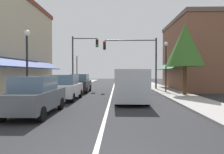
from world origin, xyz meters
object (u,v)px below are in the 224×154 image
Objects in this scene: parked_car_nearest_left at (35,96)px; van_in_lane at (131,84)px; parked_car_second_left at (66,87)px; street_lamp_left_near at (27,54)px; traffic_signal_mast_arm at (137,54)px; parked_car_third_left at (80,83)px; street_lamp_left_far at (77,65)px; street_lamp_right_mid at (166,59)px; traffic_signal_left_corner at (81,54)px; tree_right_near at (185,46)px.

van_in_lane reaches higher than parked_car_nearest_left.
street_lamp_left_near is at bearing -130.27° from parked_car_second_left.
street_lamp_left_near is (-7.63, -10.76, -0.94)m from traffic_signal_mast_arm.
parked_car_third_left is 8.65m from street_lamp_left_far.
street_lamp_right_mid reaches higher than parked_car_third_left.
traffic_signal_left_corner reaches higher than parked_car_second_left.
traffic_signal_left_corner is (-0.72, 9.92, 3.18)m from parked_car_second_left.
street_lamp_right_mid is at bearing -55.60° from traffic_signal_mast_arm.
traffic_signal_mast_arm is at bearing 54.67° from street_lamp_left_near.
parked_car_nearest_left is at bearing -84.52° from street_lamp_left_far.
street_lamp_left_far is at bearing 90.41° from street_lamp_left_near.
street_lamp_right_mid reaches higher than street_lamp_left_far.
van_in_lane is 0.89× the size of tree_right_near.
street_lamp_right_mid is 1.11× the size of street_lamp_left_far.
parked_car_second_left is 0.85× the size of street_lamp_right_mid.
parked_car_third_left is 0.71× the size of tree_right_near.
street_lamp_left_near is (-6.29, -1.30, 1.90)m from van_in_lane.
parked_car_second_left is at bearing 88.68° from parked_car_nearest_left.
traffic_signal_left_corner reaches higher than street_lamp_left_near.
van_in_lane is 0.87× the size of traffic_signal_mast_arm.
street_lamp_left_near is (-1.79, -2.10, 2.17)m from parked_car_second_left.
traffic_signal_left_corner is (-6.55, 1.26, 0.08)m from traffic_signal_mast_arm.
street_lamp_left_near is 11.89m from tree_right_near.
traffic_signal_mast_arm is at bearing 28.70° from parked_car_third_left.
traffic_signal_left_corner is (-0.60, 14.99, 3.18)m from parked_car_nearest_left.
traffic_signal_mast_arm is 1.24× the size of street_lamp_right_mid.
van_in_lane is 1.08× the size of street_lamp_right_mid.
traffic_signal_mast_arm is 4.25m from street_lamp_right_mid.
parked_car_nearest_left is 0.69× the size of traffic_signal_mast_arm.
street_lamp_left_far is at bearing 147.50° from traffic_signal_mast_arm.
parked_car_third_left is at bearing -76.76° from street_lamp_left_far.
street_lamp_left_near is at bearing -104.02° from parked_car_third_left.
parked_car_third_left is 0.95× the size of street_lamp_left_far.
street_lamp_right_mid is (8.91, -4.72, -0.82)m from traffic_signal_left_corner.
parked_car_third_left is 5.57m from traffic_signal_left_corner.
street_lamp_right_mid is at bearing -1.91° from parked_car_third_left.
parked_car_second_left is at bearing 49.50° from street_lamp_left_near.
street_lamp_left_far is (-1.92, 8.18, 2.08)m from parked_car_third_left.
tree_right_near is (9.82, -7.37, 0.05)m from traffic_signal_left_corner.
parked_car_second_left is 0.69× the size of traffic_signal_mast_arm.
parked_car_second_left is (0.11, 5.07, 0.00)m from parked_car_nearest_left.
parked_car_second_left is 13.88m from street_lamp_left_far.
tree_right_near reaches higher than parked_car_nearest_left.
street_lamp_left_near is at bearing -156.89° from tree_right_near.
van_in_lane is 15.86m from street_lamp_left_far.
street_lamp_left_near is at bearing -125.33° from traffic_signal_mast_arm.
tree_right_near is (9.08, -2.87, 3.23)m from parked_car_third_left.
parked_car_second_left is 10.45m from traffic_signal_left_corner.
street_lamp_right_mid is (9.99, 7.31, 0.19)m from street_lamp_left_near.
tree_right_near is (10.90, 4.65, 1.06)m from street_lamp_left_near.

